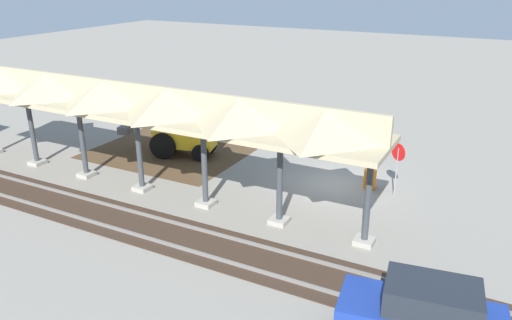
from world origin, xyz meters
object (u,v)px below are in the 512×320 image
at_px(stop_sign, 398,159).
at_px(backhoe, 182,133).
at_px(distant_parked_car, 423,317).
at_px(traffic_barrel, 370,179).

distance_m(stop_sign, backhoe, 11.31).
bearing_deg(stop_sign, backhoe, 0.20).
relative_size(stop_sign, distant_parked_car, 0.56).
bearing_deg(backhoe, traffic_barrel, -177.99).
height_order(backhoe, distant_parked_car, backhoe).
bearing_deg(backhoe, stop_sign, -179.80).
xyz_separation_m(stop_sign, traffic_barrel, (1.19, -0.32, -1.32)).
height_order(stop_sign, traffic_barrel, stop_sign).
bearing_deg(traffic_barrel, backhoe, 2.01).
xyz_separation_m(distant_parked_car, traffic_barrel, (4.00, -9.50, -0.53)).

